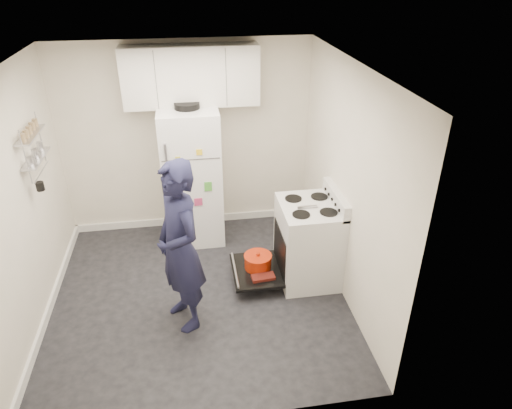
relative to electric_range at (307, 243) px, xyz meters
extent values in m
cube|color=black|center=(-1.26, -0.15, -0.47)|extent=(3.20, 3.20, 0.01)
cube|color=white|center=(-1.26, -0.15, 2.03)|extent=(3.20, 3.20, 0.01)
cube|color=beige|center=(-1.26, 1.45, 0.78)|extent=(3.20, 0.01, 2.50)
cube|color=beige|center=(-1.26, -1.75, 0.78)|extent=(3.20, 0.01, 2.50)
cube|color=beige|center=(-2.86, -0.15, 0.78)|extent=(0.01, 3.20, 2.50)
cube|color=beige|center=(0.34, -0.15, 0.78)|extent=(0.01, 3.20, 2.50)
cube|color=white|center=(-2.85, -0.15, -0.42)|extent=(0.03, 3.20, 0.10)
cube|color=white|center=(-1.26, 1.44, -0.42)|extent=(3.20, 0.03, 0.10)
cube|color=silver|center=(0.01, 0.00, -0.01)|extent=(0.65, 0.76, 0.92)
cube|color=black|center=(-0.06, 0.00, -0.07)|extent=(0.53, 0.60, 0.52)
cube|color=orange|center=(0.21, 0.00, -0.07)|extent=(0.02, 0.56, 0.46)
cylinder|color=black|center=(-0.01, 0.00, -0.25)|extent=(0.34, 0.34, 0.02)
cube|color=silver|center=(0.30, 0.00, 0.54)|extent=(0.08, 0.76, 0.18)
cube|color=silver|center=(0.01, 0.00, 0.47)|extent=(0.65, 0.76, 0.03)
cube|color=#B2B2B7|center=(-0.04, -0.05, 0.50)|extent=(0.22, 0.03, 0.01)
cube|color=black|center=(-0.59, 0.00, -0.32)|extent=(0.55, 0.70, 0.03)
cylinder|color=#B2B2B7|center=(-0.83, 0.00, -0.29)|extent=(0.02, 0.66, 0.02)
cylinder|color=#B62508|center=(-0.56, 0.04, -0.23)|extent=(0.31, 0.31, 0.14)
cylinder|color=#B62508|center=(-0.56, 0.04, -0.15)|extent=(0.32, 0.32, 0.02)
sphere|color=#B62508|center=(-0.56, 0.04, -0.12)|extent=(0.04, 0.04, 0.04)
cube|color=maroon|center=(-0.54, -0.18, -0.29)|extent=(0.27, 0.15, 0.04)
cube|color=maroon|center=(-0.54, 0.20, -0.29)|extent=(0.28, 0.18, 0.04)
cube|color=white|center=(-1.24, 1.10, 0.41)|extent=(0.72, 0.70, 1.76)
cube|color=#4C4C4C|center=(-1.24, 0.75, 0.79)|extent=(0.68, 0.01, 0.01)
cube|color=#B2B2B7|center=(-1.52, 0.73, 0.91)|extent=(0.03, 0.03, 0.20)
cube|color=#B2B2B7|center=(-1.52, 0.73, 0.49)|extent=(0.03, 0.03, 0.55)
cylinder|color=black|center=(-1.24, 1.10, 1.33)|extent=(0.30, 0.30, 0.07)
cube|color=yellow|center=(-1.14, 0.74, 0.88)|extent=(0.07, 0.01, 0.07)
cube|color=gold|center=(-1.39, 0.74, 0.81)|extent=(0.06, 0.01, 0.06)
cube|color=silver|center=(-1.29, 0.74, 0.58)|extent=(0.12, 0.01, 0.16)
cube|color=green|center=(-1.06, 0.74, 0.43)|extent=(0.09, 0.01, 0.12)
cube|color=#BE3666|center=(-1.19, 0.74, 0.23)|extent=(0.10, 0.01, 0.10)
cube|color=silver|center=(-1.16, 1.28, 1.63)|extent=(1.60, 0.33, 0.70)
cube|color=#B2B2B7|center=(-2.78, 0.35, 1.33)|extent=(0.14, 0.60, 0.02)
cube|color=#B2B2B7|center=(-2.78, 0.35, 1.08)|extent=(0.14, 0.60, 0.02)
cylinder|color=black|center=(-2.75, 0.17, 0.85)|extent=(0.08, 0.08, 0.09)
imported|color=#171833|center=(-1.41, -0.52, 0.43)|extent=(0.66, 0.77, 1.79)
camera|label=1|loc=(-1.26, -4.20, 2.90)|focal=32.00mm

